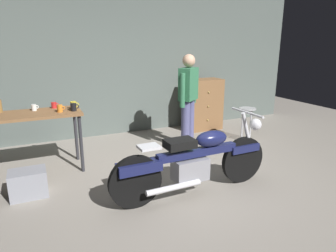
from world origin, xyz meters
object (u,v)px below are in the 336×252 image
at_px(motorcycle, 195,160).
at_px(storage_bin, 28,183).
at_px(shop_stool, 247,115).
at_px(mug_red_diner, 54,105).
at_px(mug_white_ceramic, 34,108).
at_px(mug_black_matte, 74,107).
at_px(mug_orange_travel, 60,108).
at_px(bottle, 0,106).
at_px(person_standing, 188,97).
at_px(mug_yellow_tall, 74,105).
at_px(wooden_dresser, 203,104).

bearing_deg(motorcycle, storage_bin, 156.21).
bearing_deg(shop_stool, motorcycle, -143.05).
distance_m(shop_stool, mug_red_diner, 3.50).
distance_m(mug_white_ceramic, mug_red_diner, 0.29).
height_order(mug_black_matte, mug_red_diner, mug_black_matte).
xyz_separation_m(shop_stool, mug_orange_travel, (-3.41, -0.06, 0.45)).
distance_m(motorcycle, bottle, 2.88).
bearing_deg(person_standing, mug_yellow_tall, -36.41).
relative_size(shop_stool, mug_yellow_tall, 5.08).
height_order(shop_stool, wooden_dresser, wooden_dresser).
xyz_separation_m(storage_bin, mug_black_matte, (0.70, 0.64, 0.79)).
bearing_deg(mug_orange_travel, mug_black_matte, -1.39).
height_order(motorcycle, person_standing, person_standing).
relative_size(mug_yellow_tall, mug_orange_travel, 1.14).
bearing_deg(mug_yellow_tall, mug_red_diner, 143.32).
bearing_deg(wooden_dresser, storage_bin, -153.78).
xyz_separation_m(wooden_dresser, mug_white_ceramic, (-3.36, -0.84, 0.40)).
relative_size(person_standing, shop_stool, 2.61).
height_order(storage_bin, mug_yellow_tall, mug_yellow_tall).
bearing_deg(mug_yellow_tall, storage_bin, -132.69).
distance_m(motorcycle, mug_yellow_tall, 2.05).
distance_m(storage_bin, mug_black_matte, 1.23).
distance_m(wooden_dresser, mug_red_diner, 3.20).
bearing_deg(mug_white_ceramic, mug_black_matte, -26.58).
distance_m(mug_black_matte, mug_red_diner, 0.41).
distance_m(shop_stool, mug_orange_travel, 3.44).
distance_m(shop_stool, bottle, 4.23).
relative_size(person_standing, mug_orange_travel, 15.15).
xyz_separation_m(storage_bin, mug_white_ceramic, (0.17, 0.90, 0.78)).
bearing_deg(mug_red_diner, mug_orange_travel, -80.37).
xyz_separation_m(shop_stool, mug_white_ceramic, (-3.75, 0.20, 0.45)).
bearing_deg(storage_bin, mug_red_diner, 64.97).
height_order(mug_yellow_tall, mug_black_matte, mug_yellow_tall).
height_order(shop_stool, mug_red_diner, mug_red_diner).
height_order(shop_stool, mug_orange_travel, mug_orange_travel).
height_order(shop_stool, storage_bin, shop_stool).
distance_m(shop_stool, mug_white_ceramic, 3.78).
bearing_deg(wooden_dresser, mug_red_diner, -165.96).
bearing_deg(mug_red_diner, person_standing, -4.03).
bearing_deg(wooden_dresser, mug_yellow_tall, -161.09).
height_order(mug_orange_travel, bottle, bottle).
bearing_deg(shop_stool, mug_white_ceramic, 177.02).
bearing_deg(bottle, storage_bin, -74.40).
relative_size(shop_stool, mug_white_ceramic, 6.26).
relative_size(mug_yellow_tall, mug_red_diner, 1.16).
bearing_deg(wooden_dresser, motorcycle, -122.38).
height_order(motorcycle, mug_black_matte, mug_black_matte).
height_order(storage_bin, mug_orange_travel, mug_orange_travel).
distance_m(motorcycle, mug_orange_travel, 2.08).
distance_m(person_standing, mug_white_ceramic, 2.50).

